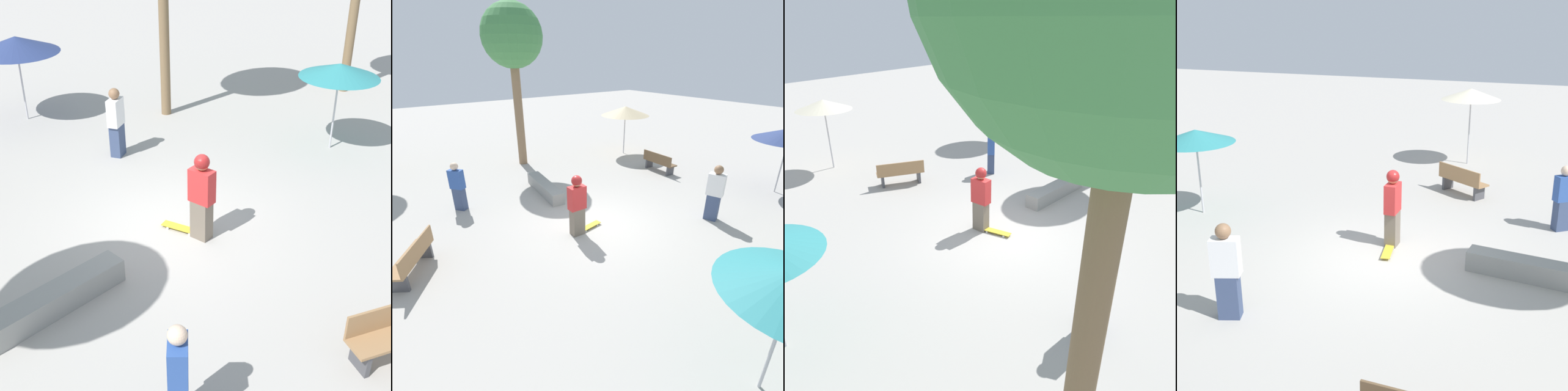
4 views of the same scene
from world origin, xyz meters
The scene contains 10 objects.
ground_plane centered at (0.00, 0.00, 0.00)m, with size 60.00×60.00×0.00m, color #ADA8A0.
skater_main centered at (0.09, -0.67, 0.97)m, with size 0.30×0.48×1.80m.
skateboard centered at (0.03, -0.19, 0.06)m, with size 0.32×0.82×0.07m.
concrete_ledge centered at (-3.04, 0.01, 0.21)m, with size 2.60×0.77×0.43m.
bench_near centered at (-0.74, -4.75, 0.43)m, with size 1.58×1.24×0.85m.
bench_far centered at (-2.12, 5.26, 0.43)m, with size 1.61×0.49×0.85m.
shade_umbrella_tan centered at (-5.17, 5.96, 2.19)m, with size 2.42×2.42×2.42m.
palm_tree_left centered at (-6.77, 0.91, 5.34)m, with size 2.52×2.52×6.73m.
bystander_watching centered at (-3.53, -2.90, 0.82)m, with size 0.51×0.47×1.64m.
bystander_far centered at (1.85, 3.22, 0.89)m, with size 0.55×0.41×1.78m.
Camera 2 is at (6.37, -4.95, 4.68)m, focal length 28.00 mm.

